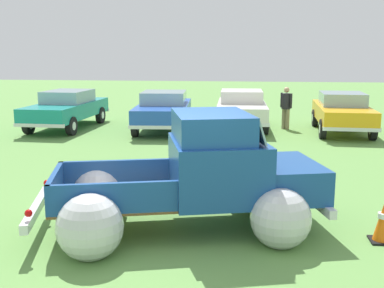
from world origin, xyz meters
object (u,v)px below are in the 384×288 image
show_car_0 (67,108)px  show_car_2 (241,108)px  spectator_0 (286,105)px  vintage_pickup_truck (201,183)px  show_car_3 (342,111)px  show_car_1 (164,109)px  lane_cone_0 (383,222)px

show_car_0 → show_car_2: (6.60, 0.89, 0.00)m
show_car_0 → spectator_0: bearing=97.5°
vintage_pickup_truck → show_car_2: size_ratio=1.11×
show_car_0 → spectator_0: spectator_0 is taller
show_car_0 → show_car_2: same height
show_car_3 → spectator_0: (-1.96, 0.52, 0.12)m
show_car_2 → show_car_3: bearing=78.5°
vintage_pickup_truck → show_car_0: bearing=107.4°
vintage_pickup_truck → show_car_1: (-2.40, 9.75, 0.03)m
show_car_2 → lane_cone_0: 11.19m
vintage_pickup_truck → show_car_1: vintage_pickup_truck is taller
vintage_pickup_truck → show_car_1: size_ratio=1.09×
vintage_pickup_truck → lane_cone_0: (2.82, -0.27, -0.45)m
show_car_2 → spectator_0: spectator_0 is taller
show_car_3 → vintage_pickup_truck: bearing=-20.0°
show_car_1 → show_car_3: 6.49m
lane_cone_0 → show_car_0: bearing=131.8°
spectator_0 → lane_cone_0: bearing=-133.7°
show_car_3 → spectator_0: size_ratio=2.76×
show_car_2 → spectator_0: (1.67, -0.10, 0.11)m
vintage_pickup_truck → show_car_3: 10.82m
spectator_0 → show_car_0: bearing=138.0°
lane_cone_0 → show_car_2: bearing=102.2°
show_car_1 → lane_cone_0: size_ratio=7.19×
show_car_0 → lane_cone_0: show_car_0 is taller
show_car_0 → show_car_3: same height
show_car_2 → lane_cone_0: size_ratio=7.07×
show_car_0 → show_car_3: bearing=93.6°
vintage_pickup_truck → show_car_3: bearing=53.0°
show_car_0 → show_car_1: 3.75m
vintage_pickup_truck → spectator_0: (2.12, 10.55, 0.14)m
show_car_1 → show_car_2: (2.86, 0.90, -0.00)m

